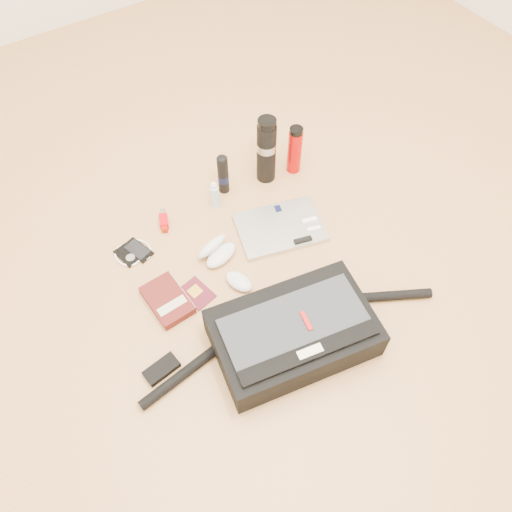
# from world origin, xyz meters

# --- Properties ---
(ground) EXTENTS (4.00, 4.00, 0.00)m
(ground) POSITION_xyz_m (0.00, 0.00, 0.00)
(ground) COLOR tan
(ground) RESTS_ON ground
(messenger_bag) EXTENTS (1.05, 0.41, 0.15)m
(messenger_bag) POSITION_xyz_m (-0.06, -0.24, 0.07)
(messenger_bag) COLOR black
(messenger_bag) RESTS_ON ground
(laptop) EXTENTS (0.38, 0.31, 0.03)m
(laptop) POSITION_xyz_m (0.19, 0.18, 0.01)
(laptop) COLOR #B8B7BA
(laptop) RESTS_ON ground
(book) EXTENTS (0.13, 0.19, 0.04)m
(book) POSITION_xyz_m (-0.33, 0.13, 0.02)
(book) COLOR #4E1410
(book) RESTS_ON ground
(passport) EXTENTS (0.11, 0.14, 0.01)m
(passport) POSITION_xyz_m (-0.23, 0.10, 0.00)
(passport) COLOR #50101E
(passport) RESTS_ON ground
(mouse) EXTENTS (0.10, 0.13, 0.04)m
(mouse) POSITION_xyz_m (-0.08, 0.05, 0.02)
(mouse) COLOR silver
(mouse) RESTS_ON ground
(sunglasses_case) EXTENTS (0.17, 0.15, 0.08)m
(sunglasses_case) POSITION_xyz_m (-0.08, 0.21, 0.03)
(sunglasses_case) COLOR silver
(sunglasses_case) RESTS_ON ground
(ipod) EXTENTS (0.10, 0.11, 0.01)m
(ipod) POSITION_xyz_m (-0.37, 0.39, 0.01)
(ipod) COLOR black
(ipod) RESTS_ON ground
(phone) EXTENTS (0.12, 0.13, 0.01)m
(phone) POSITION_xyz_m (-0.32, 0.39, 0.01)
(phone) COLOR black
(phone) RESTS_ON ground
(inhaler) EXTENTS (0.06, 0.11, 0.03)m
(inhaler) POSITION_xyz_m (-0.18, 0.45, 0.01)
(inhaler) COLOR #C5030F
(inhaler) RESTS_ON ground
(spray_bottle) EXTENTS (0.04, 0.04, 0.13)m
(spray_bottle) POSITION_xyz_m (0.04, 0.42, 0.06)
(spray_bottle) COLOR #A6D1E7
(spray_bottle) RESTS_ON ground
(aerosol_can) EXTENTS (0.05, 0.05, 0.19)m
(aerosol_can) POSITION_xyz_m (0.11, 0.47, 0.09)
(aerosol_can) COLOR black
(aerosol_can) RESTS_ON ground
(thermos_black) EXTENTS (0.10, 0.10, 0.30)m
(thermos_black) POSITION_xyz_m (0.30, 0.44, 0.15)
(thermos_black) COLOR black
(thermos_black) RESTS_ON ground
(thermos_red) EXTENTS (0.06, 0.06, 0.22)m
(thermos_red) POSITION_xyz_m (0.42, 0.41, 0.11)
(thermos_red) COLOR #AB0806
(thermos_red) RESTS_ON ground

